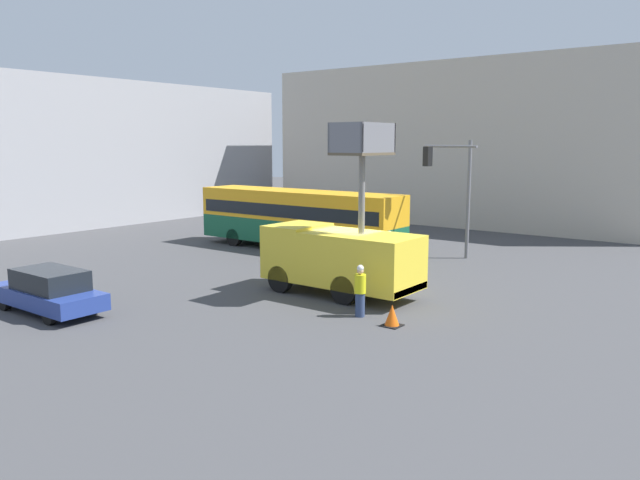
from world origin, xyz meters
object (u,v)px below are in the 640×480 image
(traffic_cone_near_truck, at_px, (392,316))
(parked_car_curbside, at_px, (48,291))
(utility_truck, at_px, (341,254))
(traffic_light_pole, at_px, (454,180))
(road_worker_directing, at_px, (389,252))
(road_worker_near_truck, at_px, (360,291))
(city_bus, at_px, (298,216))

(traffic_cone_near_truck, height_order, parked_car_curbside, parked_car_curbside)
(utility_truck, xyz_separation_m, traffic_cone_near_truck, (-2.36, -3.69, -1.25))
(utility_truck, distance_m, parked_car_curbside, 10.41)
(traffic_light_pole, relative_size, road_worker_directing, 3.11)
(traffic_light_pole, relative_size, parked_car_curbside, 1.25)
(traffic_light_pole, bearing_deg, utility_truck, 177.65)
(utility_truck, height_order, parked_car_curbside, utility_truck)
(traffic_light_pole, distance_m, parked_car_curbside, 18.66)
(utility_truck, bearing_deg, traffic_light_pole, -2.35)
(parked_car_curbside, bearing_deg, road_worker_directing, -24.55)
(traffic_cone_near_truck, bearing_deg, traffic_light_pole, 16.36)
(utility_truck, height_order, traffic_light_pole, utility_truck)
(utility_truck, relative_size, traffic_light_pole, 1.10)
(traffic_light_pole, distance_m, traffic_cone_near_truck, 12.35)
(road_worker_directing, bearing_deg, utility_truck, 60.97)
(utility_truck, bearing_deg, road_worker_near_truck, -132.26)
(traffic_light_pole, xyz_separation_m, traffic_cone_near_truck, (-11.32, -3.32, -3.65))
(road_worker_near_truck, xyz_separation_m, road_worker_directing, (6.74, 2.92, 0.08))
(utility_truck, distance_m, traffic_cone_near_truck, 4.55)
(utility_truck, height_order, city_bus, utility_truck)
(city_bus, distance_m, traffic_light_pole, 8.55)
(traffic_light_pole, height_order, road_worker_near_truck, traffic_light_pole)
(traffic_light_pole, relative_size, traffic_cone_near_truck, 8.49)
(utility_truck, relative_size, road_worker_near_truck, 3.67)
(city_bus, height_order, road_worker_directing, city_bus)
(parked_car_curbside, bearing_deg, traffic_light_pole, -21.91)
(city_bus, relative_size, traffic_cone_near_truck, 17.63)
(traffic_light_pole, height_order, road_worker_directing, traffic_light_pole)
(city_bus, bearing_deg, traffic_cone_near_truck, 142.61)
(road_worker_directing, xyz_separation_m, parked_car_curbside, (-12.77, 5.83, -0.19))
(utility_truck, relative_size, road_worker_directing, 3.42)
(parked_car_curbside, bearing_deg, traffic_cone_near_truck, -60.61)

